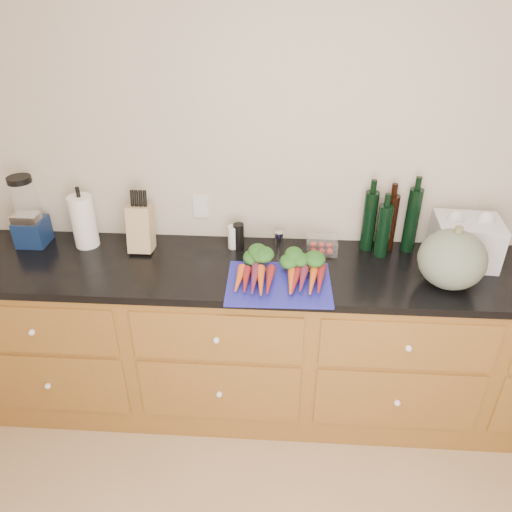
# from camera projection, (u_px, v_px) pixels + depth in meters

# --- Properties ---
(wall_back) EXTENTS (4.10, 0.05, 2.60)m
(wall_back) POSITION_uv_depth(u_px,v_px,m) (314.00, 176.00, 2.59)
(wall_back) COLOR beige
(wall_back) RESTS_ON ground
(cabinets) EXTENTS (3.60, 0.64, 0.90)m
(cabinets) POSITION_uv_depth(u_px,v_px,m) (307.00, 343.00, 2.75)
(cabinets) COLOR brown
(cabinets) RESTS_ON ground
(countertop) EXTENTS (3.64, 0.62, 0.04)m
(countertop) POSITION_uv_depth(u_px,v_px,m) (312.00, 271.00, 2.51)
(countertop) COLOR black
(countertop) RESTS_ON cabinets
(cutting_board) EXTENTS (0.50, 0.38, 0.01)m
(cutting_board) POSITION_uv_depth(u_px,v_px,m) (279.00, 284.00, 2.37)
(cutting_board) COLOR #1E20A0
(cutting_board) RESTS_ON countertop
(carrots) EXTENTS (0.46, 0.34, 0.07)m
(carrots) POSITION_uv_depth(u_px,v_px,m) (279.00, 272.00, 2.40)
(carrots) COLOR orange
(carrots) RESTS_ON cutting_board
(squash) EXTENTS (0.31, 0.31, 0.28)m
(squash) POSITION_uv_depth(u_px,v_px,m) (452.00, 259.00, 2.31)
(squash) COLOR #556252
(squash) RESTS_ON countertop
(blender_appliance) EXTENTS (0.15, 0.15, 0.38)m
(blender_appliance) POSITION_uv_depth(u_px,v_px,m) (28.00, 215.00, 2.63)
(blender_appliance) COLOR #10224C
(blender_appliance) RESTS_ON countertop
(paper_towel) EXTENTS (0.13, 0.13, 0.28)m
(paper_towel) POSITION_uv_depth(u_px,v_px,m) (84.00, 221.00, 2.63)
(paper_towel) COLOR white
(paper_towel) RESTS_ON countertop
(knife_block) EXTENTS (0.12, 0.12, 0.24)m
(knife_block) POSITION_uv_depth(u_px,v_px,m) (141.00, 228.00, 2.61)
(knife_block) COLOR tan
(knife_block) RESTS_ON countertop
(grinder_salt) EXTENTS (0.06, 0.06, 0.13)m
(grinder_salt) POSITION_uv_depth(u_px,v_px,m) (233.00, 237.00, 2.64)
(grinder_salt) COLOR white
(grinder_salt) RESTS_ON countertop
(grinder_pepper) EXTENTS (0.06, 0.06, 0.14)m
(grinder_pepper) POSITION_uv_depth(u_px,v_px,m) (239.00, 236.00, 2.64)
(grinder_pepper) COLOR black
(grinder_pepper) RESTS_ON countertop
(canister_chrome) EXTENTS (0.04, 0.04, 0.10)m
(canister_chrome) POSITION_uv_depth(u_px,v_px,m) (279.00, 241.00, 2.64)
(canister_chrome) COLOR silver
(canister_chrome) RESTS_ON countertop
(tomato_box) EXTENTS (0.16, 0.13, 0.07)m
(tomato_box) POSITION_uv_depth(u_px,v_px,m) (322.00, 245.00, 2.62)
(tomato_box) COLOR white
(tomato_box) RESTS_ON countertop
(bottles) EXTENTS (0.29, 0.15, 0.35)m
(bottles) POSITION_uv_depth(u_px,v_px,m) (389.00, 223.00, 2.58)
(bottles) COLOR black
(bottles) RESTS_ON countertop
(grocery_bag) EXTENTS (0.33, 0.27, 0.23)m
(grocery_bag) POSITION_uv_depth(u_px,v_px,m) (465.00, 241.00, 2.50)
(grocery_bag) COLOR white
(grocery_bag) RESTS_ON countertop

